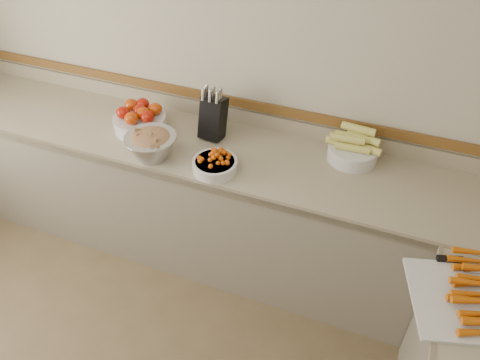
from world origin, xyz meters
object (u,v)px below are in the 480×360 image
(tomato_bowl, at_px, (140,119))
(corn_bowl, at_px, (353,148))
(cherry_tomato_bowl, at_px, (215,163))
(cutting_board, at_px, (477,296))
(rhubarb_bowl, at_px, (151,144))
(knife_block, at_px, (213,117))

(tomato_bowl, distance_m, corn_bowl, 1.30)
(cherry_tomato_bowl, xyz_separation_m, corn_bowl, (0.69, 0.38, 0.02))
(cherry_tomato_bowl, bearing_deg, cutting_board, -16.27)
(rhubarb_bowl, distance_m, cutting_board, 1.79)
(knife_block, distance_m, cutting_board, 1.67)
(tomato_bowl, distance_m, cutting_board, 2.06)
(rhubarb_bowl, height_order, cutting_board, rhubarb_bowl)
(tomato_bowl, distance_m, rhubarb_bowl, 0.31)
(tomato_bowl, relative_size, corn_bowl, 1.03)
(knife_block, relative_size, tomato_bowl, 1.03)
(knife_block, distance_m, cherry_tomato_bowl, 0.35)
(knife_block, xyz_separation_m, cutting_board, (1.51, -0.71, -0.11))
(corn_bowl, bearing_deg, tomato_bowl, -172.59)
(tomato_bowl, bearing_deg, cutting_board, -17.33)
(knife_block, bearing_deg, rhubarb_bowl, -127.32)
(tomato_bowl, relative_size, rhubarb_bowl, 1.10)
(corn_bowl, distance_m, cutting_board, 1.03)
(knife_block, height_order, cutting_board, knife_block)
(tomato_bowl, height_order, cutting_board, tomato_bowl)
(knife_block, bearing_deg, cherry_tomato_bowl, -65.05)
(corn_bowl, bearing_deg, rhubarb_bowl, -159.89)
(cherry_tomato_bowl, xyz_separation_m, rhubarb_bowl, (-0.39, -0.01, 0.04))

